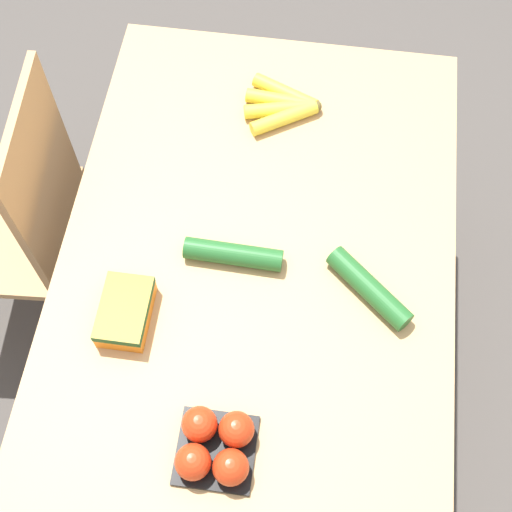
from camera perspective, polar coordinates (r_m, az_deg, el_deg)
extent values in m
plane|color=#4C4742|center=(2.31, 0.00, -8.71)|extent=(12.00, 12.00, 0.00)
cube|color=tan|center=(1.66, 0.00, -0.72)|extent=(1.39, 0.91, 0.03)
cylinder|color=tan|center=(2.32, 12.06, 7.95)|extent=(0.06, 0.06, 0.69)
cylinder|color=tan|center=(2.35, -7.61, 10.19)|extent=(0.06, 0.06, 0.69)
cube|color=tan|center=(2.12, -19.82, 2.19)|extent=(0.45, 0.43, 0.03)
cube|color=tan|center=(1.85, -16.72, 5.85)|extent=(0.39, 0.05, 0.49)
cylinder|color=tan|center=(2.34, -13.23, 2.93)|extent=(0.04, 0.04, 0.45)
cylinder|color=tan|center=(2.19, -14.86, -5.18)|extent=(0.04, 0.04, 0.45)
sphere|color=brown|center=(1.88, 4.77, 11.83)|extent=(0.03, 0.03, 0.03)
cylinder|color=yellow|center=(1.90, 2.34, 12.92)|extent=(0.10, 0.18, 0.04)
cylinder|color=yellow|center=(1.89, 2.03, 12.31)|extent=(0.05, 0.18, 0.04)
cylinder|color=yellow|center=(1.87, 2.00, 11.64)|extent=(0.08, 0.18, 0.04)
cylinder|color=yellow|center=(1.85, 2.25, 10.98)|extent=(0.13, 0.17, 0.04)
cube|color=black|center=(1.49, -3.22, -15.25)|extent=(0.16, 0.16, 0.01)
sphere|color=red|center=(1.44, -2.04, -16.54)|extent=(0.07, 0.07, 0.07)
sphere|color=red|center=(1.46, -1.58, -13.69)|extent=(0.07, 0.07, 0.07)
sphere|color=red|center=(1.45, -5.07, -16.09)|extent=(0.07, 0.07, 0.07)
sphere|color=red|center=(1.47, -4.54, -13.27)|extent=(0.07, 0.07, 0.07)
cube|color=orange|center=(1.58, -10.41, -4.43)|extent=(0.16, 0.10, 0.06)
cube|color=#19471E|center=(1.57, -10.52, -4.15)|extent=(0.16, 0.10, 0.02)
cylinder|color=#236028|center=(1.62, -1.84, 0.07)|extent=(0.06, 0.23, 0.05)
cylinder|color=#236028|center=(1.61, 9.04, -2.55)|extent=(0.19, 0.20, 0.05)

